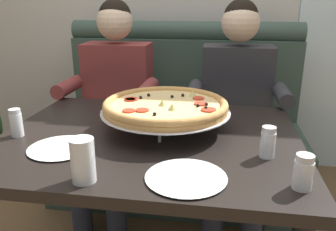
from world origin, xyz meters
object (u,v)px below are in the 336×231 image
(pizza, at_px, (166,106))
(shaker_pepper_flakes, at_px, (303,174))
(shaker_oregano, at_px, (16,125))
(diner_left, at_px, (114,98))
(diner_right, at_px, (236,103))
(drinking_glass, at_px, (83,163))
(plate_near_left, at_px, (61,146))
(booth_bench, at_px, (179,134))
(shaker_parmesan, at_px, (268,144))
(plate_near_right, at_px, (186,175))
(dining_table, at_px, (150,156))

(pizza, xyz_separation_m, shaker_pepper_flakes, (0.46, -0.41, -0.05))
(pizza, distance_m, shaker_pepper_flakes, 0.61)
(shaker_oregano, bearing_deg, pizza, 16.51)
(shaker_oregano, bearing_deg, diner_left, 79.06)
(diner_left, bearing_deg, diner_right, 0.00)
(drinking_glass, bearing_deg, plate_near_left, 129.92)
(booth_bench, bearing_deg, shaker_parmesan, -67.87)
(booth_bench, bearing_deg, shaker_pepper_flakes, -68.12)
(diner_right, distance_m, plate_near_right, 1.01)
(diner_left, height_order, shaker_oregano, diner_left)
(shaker_parmesan, bearing_deg, diner_left, 134.68)
(plate_near_right, bearing_deg, plate_near_left, 162.73)
(shaker_oregano, distance_m, plate_near_left, 0.24)
(shaker_oregano, xyz_separation_m, drinking_glass, (0.40, -0.30, 0.01))
(dining_table, bearing_deg, drinking_glass, -106.05)
(shaker_pepper_flakes, bearing_deg, drinking_glass, -174.81)
(diner_left, height_order, plate_near_right, diner_left)
(diner_left, xyz_separation_m, plate_near_right, (0.54, -1.00, 0.06))
(plate_near_left, bearing_deg, dining_table, 32.75)
(diner_right, bearing_deg, shaker_oregano, -138.72)
(diner_left, distance_m, plate_near_right, 1.14)
(pizza, xyz_separation_m, shaker_oregano, (-0.56, -0.17, -0.05))
(plate_near_right, distance_m, drinking_glass, 0.30)
(diner_left, relative_size, plate_near_right, 5.16)
(shaker_pepper_flakes, xyz_separation_m, plate_near_right, (-0.33, 0.01, -0.03))
(booth_bench, distance_m, plate_near_right, 1.33)
(shaker_pepper_flakes, relative_size, drinking_glass, 0.77)
(diner_right, distance_m, pizza, 0.69)
(dining_table, distance_m, diner_right, 0.76)
(diner_right, bearing_deg, booth_bench, 143.52)
(pizza, height_order, shaker_oregano, pizza)
(dining_table, bearing_deg, plate_near_right, -61.08)
(pizza, relative_size, shaker_parmesan, 4.84)
(diner_right, relative_size, shaker_oregano, 11.56)
(booth_bench, height_order, pizza, booth_bench)
(diner_right, bearing_deg, shaker_parmesan, -84.66)
(booth_bench, height_order, plate_near_right, booth_bench)
(dining_table, height_order, pizza, pizza)
(shaker_pepper_flakes, distance_m, drinking_glass, 0.62)
(shaker_pepper_flakes, bearing_deg, pizza, 138.31)
(shaker_pepper_flakes, bearing_deg, plate_near_left, 169.30)
(shaker_pepper_flakes, distance_m, plate_near_right, 0.33)
(shaker_oregano, bearing_deg, drinking_glass, -36.90)
(shaker_oregano, height_order, plate_near_right, shaker_oregano)
(dining_table, bearing_deg, shaker_parmesan, -17.35)
(shaker_pepper_flakes, xyz_separation_m, shaker_oregano, (-1.02, 0.24, 0.00))
(booth_bench, xyz_separation_m, diner_right, (0.36, -0.27, 0.31))
(diner_left, bearing_deg, dining_table, -61.68)
(plate_near_left, height_order, drinking_glass, drinking_glass)
(plate_near_left, height_order, plate_near_right, same)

